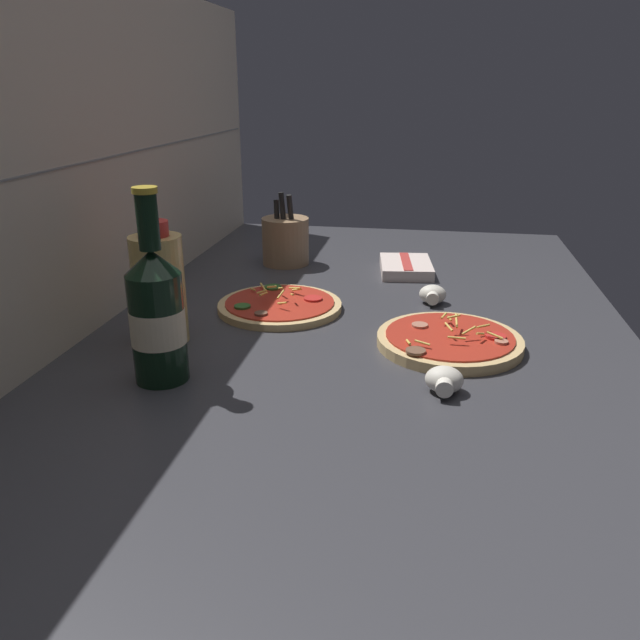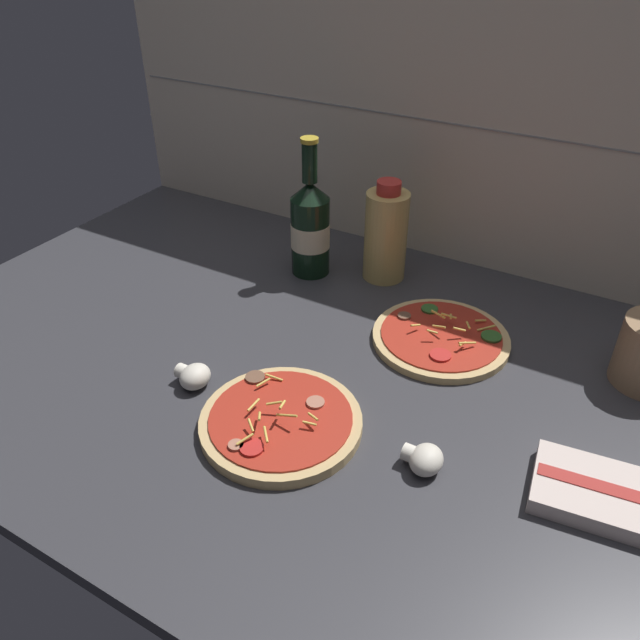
{
  "view_description": "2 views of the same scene",
  "coord_description": "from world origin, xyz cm",
  "px_view_note": "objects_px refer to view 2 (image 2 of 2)",
  "views": [
    {
      "loc": [
        -98.54,
        -9.75,
        41.68
      ],
      "look_at": [
        -6.28,
        6.52,
        6.18
      ],
      "focal_mm": 35.0,
      "sensor_mm": 36.0,
      "label": 1
    },
    {
      "loc": [
        32.27,
        -67.17,
        64.87
      ],
      "look_at": [
        -10.95,
        7.69,
        5.83
      ],
      "focal_mm": 35.0,
      "sensor_mm": 36.0,
      "label": 2
    }
  ],
  "objects_px": {
    "mushroom_left": "(194,376)",
    "dish_towel": "(598,493)",
    "oil_bottle": "(386,234)",
    "pizza_far": "(441,338)",
    "mushroom_right": "(424,459)",
    "beer_bottle": "(310,227)",
    "pizza_near": "(281,422)"
  },
  "relations": [
    {
      "from": "oil_bottle",
      "to": "pizza_far",
      "type": "bearing_deg",
      "value": -40.4
    },
    {
      "from": "beer_bottle",
      "to": "mushroom_left",
      "type": "distance_m",
      "value": 0.4
    },
    {
      "from": "mushroom_left",
      "to": "dish_towel",
      "type": "xyz_separation_m",
      "value": [
        0.57,
        0.08,
        -0.01
      ]
    },
    {
      "from": "beer_bottle",
      "to": "pizza_near",
      "type": "bearing_deg",
      "value": -64.73
    },
    {
      "from": "pizza_near",
      "to": "oil_bottle",
      "type": "bearing_deg",
      "value": 96.97
    },
    {
      "from": "mushroom_right",
      "to": "dish_towel",
      "type": "bearing_deg",
      "value": 16.24
    },
    {
      "from": "pizza_far",
      "to": "mushroom_right",
      "type": "xyz_separation_m",
      "value": [
        0.08,
        -0.28,
        0.01
      ]
    },
    {
      "from": "pizza_near",
      "to": "pizza_far",
      "type": "xyz_separation_m",
      "value": [
        0.12,
        0.31,
        -0.0
      ]
    },
    {
      "from": "oil_bottle",
      "to": "dish_towel",
      "type": "xyz_separation_m",
      "value": [
        0.47,
        -0.37,
        -0.08
      ]
    },
    {
      "from": "pizza_far",
      "to": "dish_towel",
      "type": "distance_m",
      "value": 0.36
    },
    {
      "from": "pizza_near",
      "to": "mushroom_left",
      "type": "xyz_separation_m",
      "value": [
        -0.16,
        0.01,
        0.01
      ]
    },
    {
      "from": "mushroom_right",
      "to": "beer_bottle",
      "type": "bearing_deg",
      "value": 136.48
    },
    {
      "from": "pizza_near",
      "to": "mushroom_right",
      "type": "relative_size",
      "value": 4.27
    },
    {
      "from": "mushroom_left",
      "to": "oil_bottle",
      "type": "bearing_deg",
      "value": 76.42
    },
    {
      "from": "pizza_far",
      "to": "mushroom_left",
      "type": "distance_m",
      "value": 0.41
    },
    {
      "from": "pizza_far",
      "to": "pizza_near",
      "type": "bearing_deg",
      "value": -111.69
    },
    {
      "from": "pizza_near",
      "to": "oil_bottle",
      "type": "relative_size",
      "value": 1.17
    },
    {
      "from": "pizza_far",
      "to": "oil_bottle",
      "type": "relative_size",
      "value": 1.16
    },
    {
      "from": "pizza_near",
      "to": "dish_towel",
      "type": "distance_m",
      "value": 0.42
    },
    {
      "from": "pizza_near",
      "to": "mushroom_right",
      "type": "bearing_deg",
      "value": 7.82
    },
    {
      "from": "pizza_near",
      "to": "pizza_far",
      "type": "relative_size",
      "value": 1.0
    },
    {
      "from": "oil_bottle",
      "to": "pizza_near",
      "type": "bearing_deg",
      "value": -83.03
    },
    {
      "from": "pizza_near",
      "to": "beer_bottle",
      "type": "distance_m",
      "value": 0.45
    },
    {
      "from": "mushroom_left",
      "to": "dish_towel",
      "type": "relative_size",
      "value": 0.33
    },
    {
      "from": "mushroom_left",
      "to": "dish_towel",
      "type": "distance_m",
      "value": 0.58
    },
    {
      "from": "dish_towel",
      "to": "pizza_far",
      "type": "bearing_deg",
      "value": 142.79
    },
    {
      "from": "mushroom_right",
      "to": "oil_bottle",
      "type": "bearing_deg",
      "value": 121.18
    },
    {
      "from": "beer_bottle",
      "to": "mushroom_right",
      "type": "distance_m",
      "value": 0.55
    },
    {
      "from": "oil_bottle",
      "to": "mushroom_left",
      "type": "distance_m",
      "value": 0.47
    },
    {
      "from": "pizza_near",
      "to": "mushroom_left",
      "type": "bearing_deg",
      "value": 176.42
    },
    {
      "from": "pizza_far",
      "to": "oil_bottle",
      "type": "height_order",
      "value": "oil_bottle"
    },
    {
      "from": "mushroom_left",
      "to": "dish_towel",
      "type": "height_order",
      "value": "mushroom_left"
    }
  ]
}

